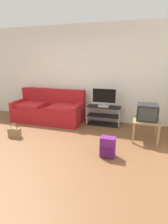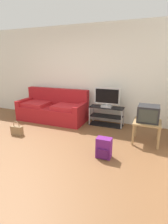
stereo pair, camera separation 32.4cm
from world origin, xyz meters
The scene contains 9 objects.
ground_plane centered at (0.00, 0.00, -0.01)m, with size 9.00×9.80×0.02m, color brown.
wall_back centered at (0.00, 2.45, 1.35)m, with size 9.00×0.10×2.70m, color silver.
couch centered at (-0.62, 1.94, 0.33)m, with size 2.02×0.86×0.91m.
tv_stand centered at (0.99, 2.08, 0.26)m, with size 0.92×0.36×0.52m.
flat_tv centered at (0.99, 2.06, 0.78)m, with size 0.68×0.22×0.52m.
side_table centered at (2.08, 1.36, 0.41)m, with size 0.56×0.56×0.48m.
crt_tv centered at (2.08, 1.38, 0.65)m, with size 0.44×0.42×0.35m.
backpack centered at (1.40, 0.40, 0.19)m, with size 0.27×0.25×0.38m.
handbag centered at (-0.83, 0.62, 0.12)m, with size 0.29×0.12×0.34m.
Camera 2 is at (2.15, -2.43, 1.72)m, focal length 28.21 mm.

